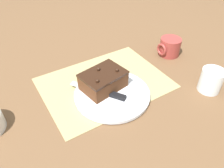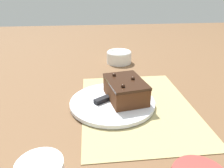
{
  "view_description": "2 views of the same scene",
  "coord_description": "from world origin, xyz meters",
  "views": [
    {
      "loc": [
        0.31,
        0.56,
        0.53
      ],
      "look_at": [
        -0.0,
        0.05,
        0.03
      ],
      "focal_mm": 35.0,
      "sensor_mm": 36.0,
      "label": 1
    },
    {
      "loc": [
        -0.58,
        0.14,
        0.35
      ],
      "look_at": [
        0.02,
        0.08,
        0.07
      ],
      "focal_mm": 35.0,
      "sensor_mm": 36.0,
      "label": 2
    }
  ],
  "objects": [
    {
      "name": "serving_knife",
      "position": [
        0.03,
        0.07,
        0.02
      ],
      "size": [
        0.14,
        0.19,
        0.01
      ],
      "rotation": [
        0.0,
        0.0,
        3.73
      ],
      "color": "black",
      "rests_on": "cake_plate"
    },
    {
      "name": "cake_plate",
      "position": [
        0.01,
        0.08,
        0.01
      ],
      "size": [
        0.27,
        0.27,
        0.01
      ],
      "color": "white",
      "rests_on": "placemat_woven"
    },
    {
      "name": "coffee_mug",
      "position": [
        -0.35,
        -0.02,
        0.04
      ],
      "size": [
        0.1,
        0.09,
        0.08
      ],
      "color": "#993833",
      "rests_on": "ground_plane"
    },
    {
      "name": "ground_plane",
      "position": [
        0.0,
        0.0,
        0.0
      ],
      "size": [
        3.0,
        3.0,
        0.0
      ],
      "primitive_type": "plane",
      "color": "brown"
    },
    {
      "name": "drinking_glass",
      "position": [
        -0.3,
        0.23,
        0.04
      ],
      "size": [
        0.08,
        0.08,
        0.09
      ],
      "color": "white",
      "rests_on": "ground_plane"
    },
    {
      "name": "placemat_woven",
      "position": [
        0.0,
        0.0,
        0.0
      ],
      "size": [
        0.46,
        0.34,
        0.0
      ],
      "primitive_type": "cube",
      "color": "tan",
      "rests_on": "ground_plane"
    },
    {
      "name": "chocolate_cake",
      "position": [
        0.02,
        0.03,
        0.05
      ],
      "size": [
        0.17,
        0.13,
        0.07
      ],
      "rotation": [
        0.0,
        0.0,
        0.18
      ],
      "color": "#512D19",
      "rests_on": "cake_plate"
    }
  ]
}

